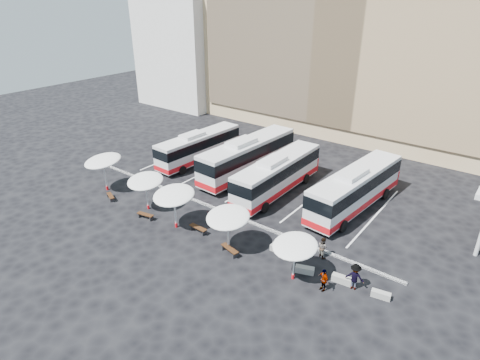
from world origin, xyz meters
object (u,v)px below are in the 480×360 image
Objects in this scene: conc_bench_1 at (305,270)px; conc_bench_0 at (278,249)px; bus_2 at (277,174)px; conc_bench_3 at (381,295)px; sunshade_4 at (295,246)px; wood_bench_1 at (145,215)px; wood_bench_0 at (110,196)px; passenger_3 at (355,277)px; conc_bench_2 at (342,279)px; passenger_1 at (323,248)px; sunshade_0 at (103,161)px; passenger_2 at (323,280)px; passenger_0 at (292,249)px; wood_bench_3 at (230,249)px; sunshade_2 at (174,195)px; sunshade_3 at (228,217)px; wood_bench_2 at (198,228)px; bus_1 at (248,156)px; sunshade_1 at (145,181)px; bus_3 at (356,188)px; bus_0 at (199,146)px.

conc_bench_0 is at bearing 161.07° from conc_bench_1.
conc_bench_3 is at bearing -32.51° from bus_2.
wood_bench_1 is at bearing -176.51° from sunshade_4.
wood_bench_1 is 1.33× the size of conc_bench_3.
wood_bench_0 is 0.79× the size of passenger_3.
conc_bench_2 is 0.82× the size of passenger_1.
sunshade_0 is 2.78× the size of passenger_2.
conc_bench_3 is 0.72× the size of passenger_0.
passenger_2 reaches higher than conc_bench_2.
wood_bench_3 is (8.92, 0.46, 0.03)m from wood_bench_1.
sunshade_4 is at bearing 110.27° from passenger_1.
sunshade_0 is at bearing 163.22° from passenger_0.
conc_bench_1 is (0.33, 1.04, -2.43)m from sunshade_4.
conc_bench_2 is at bearing -14.75° from passenger_3.
passenger_0 is 3.83m from passenger_2.
sunshade_2 is 2.79× the size of conc_bench_1.
sunshade_3 reaches higher than wood_bench_1.
sunshade_3 is at bearing -6.43° from wood_bench_2.
bus_1 is at bearing 107.07° from wood_bench_2.
wood_bench_3 reaches higher than wood_bench_2.
bus_1 is at bearing 136.56° from sunshade_4.
sunshade_1 reaches higher than conc_bench_0.
bus_1 is 19.36m from passenger_3.
bus_1 reaches higher than conc_bench_1.
bus_3 is at bearing -54.53° from passenger_1.
conc_bench_1 is at bearing 6.16° from sunshade_2.
sunshade_3 is 5.18m from passenger_0.
sunshade_0 is at bearing -177.27° from conc_bench_3.
passenger_1 is at bearing 10.79° from sunshade_1.
bus_2 reaches higher than wood_bench_1.
sunshade_2 is at bearing 171.52° from passenger_0.
sunshade_4 is at bearing -149.70° from conc_bench_2.
sunshade_3 is 8.92m from wood_bench_1.
conc_bench_2 is at bearing -30.98° from bus_1.
bus_2 is at bearing 72.98° from sunshade_2.
sunshade_4 is (11.06, 0.19, -0.31)m from sunshade_2.
passenger_3 is (9.26, 1.65, -1.92)m from sunshade_3.
sunshade_3 is at bearing -77.64° from bus_2.
bus_3 reaches higher than sunshade_4.
passenger_2 is at bearing -0.59° from wood_bench_2.
sunshade_2 is 12.26m from passenger_1.
bus_2 is 15.84m from conc_bench_3.
sunshade_2 is (10.36, -0.71, -0.10)m from sunshade_0.
passenger_3 is at bearing 9.25° from conc_bench_1.
bus_2 is 13.82m from conc_bench_2.
bus_1 is 12.29m from sunshade_2.
wood_bench_2 is (2.01, 0.51, -2.60)m from sunshade_2.
conc_bench_3 is at bearing -18.85° from bus_0.
passenger_3 is (0.85, -0.07, 0.70)m from conc_bench_2.
bus_2 is at bearing 131.70° from conc_bench_1.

